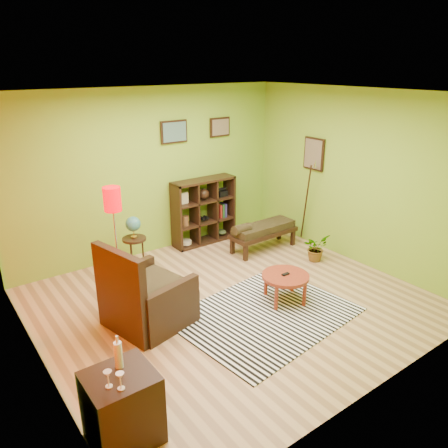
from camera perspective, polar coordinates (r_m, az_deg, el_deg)
ground at (r=6.21m, az=1.03°, el=-10.09°), size 5.00×5.00×0.00m
room_shell at (r=5.47m, az=0.28°, el=6.12°), size 5.04×4.54×2.82m
zebra_rug at (r=5.94m, az=5.37°, el=-11.66°), size 2.42×1.95×0.01m
coffee_table at (r=6.13m, az=8.02°, el=-7.05°), size 0.65×0.65×0.42m
armchair at (r=5.66m, az=-10.28°, el=-9.72°), size 1.11×1.11×1.13m
side_cabinet at (r=4.19m, az=-13.14°, el=-22.30°), size 0.58×0.53×1.00m
floor_lamp at (r=6.03m, az=-14.29°, el=1.88°), size 0.24×0.24×1.61m
globe_table at (r=6.94m, az=-11.73°, el=-0.80°), size 0.37×0.37×0.91m
cube_shelf at (r=7.95m, az=-2.56°, el=1.69°), size 1.20×0.35×1.20m
bench at (r=7.70m, az=5.01°, el=-0.80°), size 1.29×0.46×0.59m
potted_plant at (r=7.51m, az=11.86°, el=-3.39°), size 0.47×0.51×0.35m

